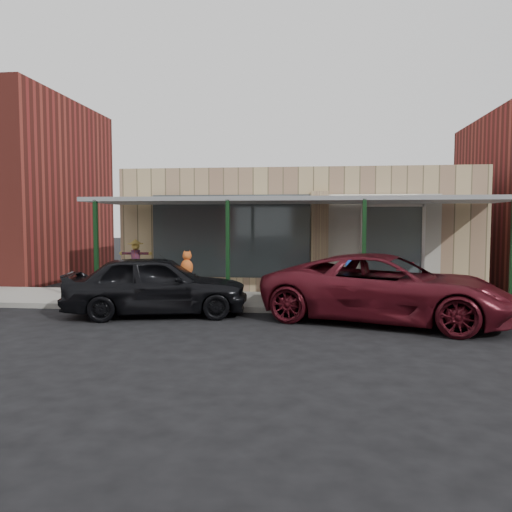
# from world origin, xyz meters

# --- Properties ---
(ground) EXTENTS (120.00, 120.00, 0.00)m
(ground) POSITION_xyz_m (0.00, 0.00, 0.00)
(ground) COLOR black
(ground) RESTS_ON ground
(sidewalk) EXTENTS (40.00, 3.20, 0.15)m
(sidewalk) POSITION_xyz_m (0.00, 3.60, 0.07)
(sidewalk) COLOR gray
(sidewalk) RESTS_ON ground
(storefront) EXTENTS (12.00, 6.25, 4.20)m
(storefront) POSITION_xyz_m (-0.00, 8.16, 2.09)
(storefront) COLOR tan
(storefront) RESTS_ON ground
(awning) EXTENTS (12.00, 3.00, 3.04)m
(awning) POSITION_xyz_m (0.00, 3.56, 3.01)
(awning) COLOR gray
(awning) RESTS_ON ground
(block_buildings_near) EXTENTS (61.00, 8.00, 8.00)m
(block_buildings_near) POSITION_xyz_m (2.01, 9.20, 3.77)
(block_buildings_near) COLOR maroon
(block_buildings_near) RESTS_ON ground
(barrel_scarecrow) EXTENTS (1.06, 0.71, 1.74)m
(barrel_scarecrow) POSITION_xyz_m (-5.00, 3.88, 0.74)
(barrel_scarecrow) COLOR #452C1B
(barrel_scarecrow) RESTS_ON sidewalk
(barrel_pumpkin) EXTENTS (0.62, 0.62, 0.66)m
(barrel_pumpkin) POSITION_xyz_m (-0.61, 3.59, 0.38)
(barrel_pumpkin) COLOR #452C1B
(barrel_pumpkin) RESTS_ON sidewalk
(handicap_sign) EXTENTS (0.26, 0.10, 1.28)m
(handicap_sign) POSITION_xyz_m (1.50, 2.77, 0.97)
(handicap_sign) COLOR gray
(handicap_sign) RESTS_ON sidewalk
(parked_sedan) EXTENTS (4.95, 2.81, 1.65)m
(parked_sedan) POSITION_xyz_m (-3.53, 1.40, 0.80)
(parked_sedan) COLOR black
(parked_sedan) RESTS_ON ground
(car_maroon) EXTENTS (6.48, 4.46, 1.64)m
(car_maroon) POSITION_xyz_m (2.26, 1.22, 0.82)
(car_maroon) COLOR #52101A
(car_maroon) RESTS_ON ground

